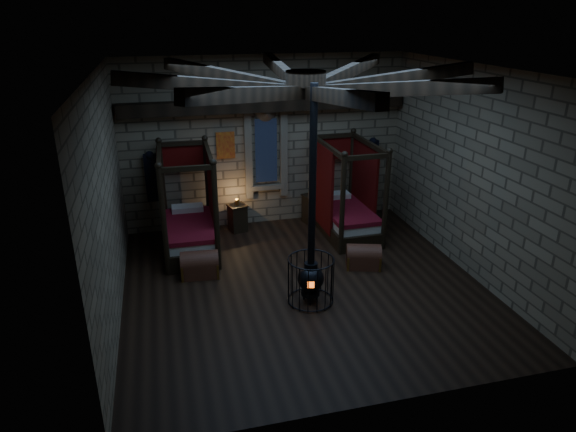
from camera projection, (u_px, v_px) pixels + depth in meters
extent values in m
cube|color=black|center=(303.00, 285.00, 10.32)|extent=(7.00, 7.00, 0.01)
cube|color=#847054|center=(266.00, 142.00, 12.68)|extent=(7.00, 0.02, 4.20)
cube|color=#847054|center=(382.00, 272.00, 6.39)|extent=(7.00, 0.02, 4.20)
cube|color=#847054|center=(107.00, 202.00, 8.73)|extent=(0.02, 7.00, 4.20)
cube|color=#847054|center=(471.00, 172.00, 10.34)|extent=(0.02, 7.00, 4.20)
cube|color=black|center=(306.00, 69.00, 8.75)|extent=(7.00, 7.00, 0.01)
cube|color=black|center=(266.00, 105.00, 12.17)|extent=(6.86, 0.35, 0.30)
cylinder|color=black|center=(306.00, 78.00, 8.81)|extent=(0.70, 0.70, 0.25)
cube|color=black|center=(266.00, 151.00, 12.71)|extent=(0.55, 0.04, 1.60)
cube|color=maroon|center=(226.00, 145.00, 12.42)|extent=(0.45, 0.03, 0.65)
cube|color=black|center=(152.00, 178.00, 12.14)|extent=(0.30, 0.10, 1.15)
cube|color=black|center=(372.00, 162.00, 13.42)|extent=(0.30, 0.10, 1.15)
cube|color=black|center=(191.00, 243.00, 11.73)|extent=(1.18, 2.21, 0.38)
cube|color=beige|center=(190.00, 231.00, 11.62)|extent=(1.05, 2.04, 0.23)
cube|color=maroon|center=(190.00, 225.00, 11.56)|extent=(1.12, 2.08, 0.11)
cube|color=beige|center=(187.00, 209.00, 12.25)|extent=(0.74, 0.38, 0.15)
cube|color=#590A07|center=(183.00, 156.00, 12.05)|extent=(1.16, 0.08, 0.58)
cylinder|color=black|center=(164.00, 223.00, 10.30)|extent=(0.12, 0.12, 2.31)
cylinder|color=black|center=(163.00, 190.00, 12.21)|extent=(0.12, 0.12, 2.31)
cylinder|color=black|center=(216.00, 219.00, 10.52)|extent=(0.12, 0.12, 2.31)
cylinder|color=black|center=(208.00, 187.00, 12.43)|extent=(0.12, 0.12, 2.31)
cube|color=#590A07|center=(162.00, 198.00, 11.52)|extent=(0.10, 1.58, 2.05)
cube|color=#590A07|center=(212.00, 195.00, 11.75)|extent=(0.10, 1.58, 2.05)
cube|color=black|center=(346.00, 227.00, 12.63)|extent=(1.15, 2.17, 0.37)
cube|color=beige|center=(346.00, 216.00, 12.52)|extent=(1.03, 2.00, 0.23)
cube|color=maroon|center=(346.00, 210.00, 12.47)|extent=(1.09, 2.05, 0.10)
cube|color=beige|center=(335.00, 196.00, 13.14)|extent=(0.73, 0.37, 0.14)
cube|color=#590A07|center=(333.00, 148.00, 12.94)|extent=(1.14, 0.07, 0.57)
cylinder|color=black|center=(342.00, 207.00, 11.22)|extent=(0.11, 0.11, 2.28)
cylinder|color=black|center=(313.00, 179.00, 13.08)|extent=(0.11, 0.11, 2.28)
cylinder|color=black|center=(386.00, 202.00, 11.48)|extent=(0.11, 0.11, 2.28)
cylinder|color=black|center=(351.00, 176.00, 13.33)|extent=(0.11, 0.11, 2.28)
cube|color=#590A07|center=(321.00, 186.00, 12.40)|extent=(0.09, 1.55, 2.02)
cube|color=#590A07|center=(364.00, 182.00, 12.67)|extent=(0.09, 1.55, 2.02)
cube|color=#562A1B|center=(200.00, 269.00, 10.62)|extent=(0.81, 0.53, 0.32)
cylinder|color=#562A1B|center=(200.00, 262.00, 10.56)|extent=(0.81, 0.53, 0.47)
cube|color=#AF8535|center=(183.00, 270.00, 10.56)|extent=(0.09, 0.49, 0.34)
cube|color=#AF8535|center=(217.00, 267.00, 10.67)|extent=(0.09, 0.49, 0.34)
cube|color=#562A1B|center=(363.00, 260.00, 10.99)|extent=(0.82, 0.64, 0.30)
cylinder|color=#562A1B|center=(364.00, 254.00, 10.94)|extent=(0.82, 0.64, 0.44)
cube|color=#AF8535|center=(348.00, 260.00, 11.01)|extent=(0.18, 0.45, 0.32)
cube|color=#AF8535|center=(379.00, 261.00, 10.98)|extent=(0.18, 0.45, 0.32)
cube|color=black|center=(238.00, 219.00, 12.75)|extent=(0.48, 0.46, 0.65)
cube|color=black|center=(237.00, 206.00, 12.62)|extent=(0.52, 0.51, 0.04)
cylinder|color=#AF8535|center=(237.00, 202.00, 12.58)|extent=(0.09, 0.09, 0.15)
cube|color=black|center=(313.00, 209.00, 13.25)|extent=(0.51, 0.50, 0.71)
cube|color=black|center=(313.00, 196.00, 13.11)|extent=(0.56, 0.55, 0.04)
cube|color=#562A1B|center=(313.00, 194.00, 13.09)|extent=(0.21, 0.17, 0.05)
cylinder|color=black|center=(310.00, 292.00, 9.67)|extent=(0.35, 0.35, 0.09)
sphere|color=black|center=(311.00, 278.00, 9.56)|extent=(0.49, 0.49, 0.49)
cylinder|color=black|center=(311.00, 266.00, 9.46)|extent=(0.25, 0.25, 0.12)
cube|color=#FF5914|center=(311.00, 285.00, 9.34)|extent=(0.12, 0.05, 0.12)
cylinder|color=black|center=(313.00, 179.00, 8.84)|extent=(0.13, 0.13, 3.26)
torus|color=black|center=(310.00, 299.00, 9.73)|extent=(0.87, 0.87, 0.03)
torus|color=black|center=(311.00, 259.00, 9.42)|extent=(0.87, 0.87, 0.03)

